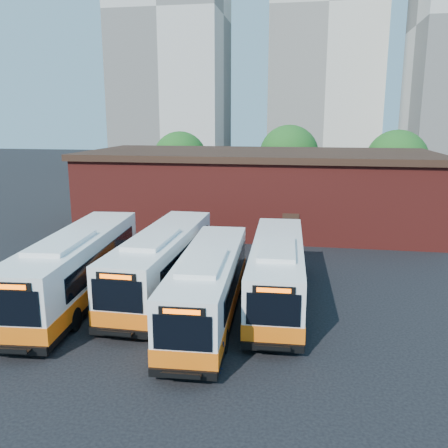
% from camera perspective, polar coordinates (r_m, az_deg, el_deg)
% --- Properties ---
extents(ground, '(220.00, 220.00, 0.00)m').
position_cam_1_polar(ground, '(22.04, -1.42, -11.82)').
color(ground, black).
extents(bus_west, '(3.73, 13.23, 3.56)m').
position_cam_1_polar(bus_west, '(25.22, -17.29, -5.25)').
color(bus_west, white).
rests_on(bus_west, ground).
extents(bus_midwest, '(2.76, 12.57, 3.41)m').
position_cam_1_polar(bus_midwest, '(25.42, -7.41, -4.79)').
color(bus_midwest, white).
rests_on(bus_midwest, ground).
extents(bus_mideast, '(3.01, 12.04, 3.25)m').
position_cam_1_polar(bus_mideast, '(22.01, -1.87, -7.69)').
color(bus_mideast, white).
rests_on(bus_mideast, ground).
extents(bus_east, '(2.92, 12.12, 3.28)m').
position_cam_1_polar(bus_east, '(24.04, 6.39, -5.95)').
color(bus_east, white).
rests_on(bus_east, ground).
extents(transit_worker, '(0.45, 0.67, 1.82)m').
position_cam_1_polar(transit_worker, '(17.88, -0.66, -14.73)').
color(transit_worker, black).
rests_on(transit_worker, ground).
extents(depot_building, '(28.60, 12.60, 6.40)m').
position_cam_1_polar(depot_building, '(40.28, 4.11, 4.28)').
color(depot_building, maroon).
rests_on(depot_building, ground).
extents(tree_west, '(6.00, 6.00, 7.65)m').
position_cam_1_polar(tree_west, '(53.69, -5.31, 7.85)').
color(tree_west, '#382314').
rests_on(tree_west, ground).
extents(tree_mid, '(6.56, 6.56, 8.36)m').
position_cam_1_polar(tree_mid, '(53.84, 7.81, 8.27)').
color(tree_mid, '#382314').
rests_on(tree_mid, ground).
extents(tree_east, '(6.24, 6.24, 7.96)m').
position_cam_1_polar(tree_east, '(51.64, 20.06, 7.16)').
color(tree_east, '#382314').
rests_on(tree_east, ground).
extents(tower_left, '(20.00, 18.00, 56.20)m').
position_cam_1_polar(tower_left, '(97.07, -6.41, 23.75)').
color(tower_left, beige).
rests_on(tower_left, ground).
extents(tower_center, '(22.00, 20.00, 61.20)m').
position_cam_1_polar(tower_center, '(107.80, 12.32, 23.79)').
color(tower_center, beige).
rests_on(tower_center, ground).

